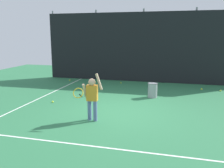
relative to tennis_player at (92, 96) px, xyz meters
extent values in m
plane|color=#2D7247|center=(0.58, 1.00, -0.73)|extent=(20.00, 20.00, 0.00)
cube|color=white|center=(0.58, -1.52, -0.72)|extent=(9.00, 0.05, 0.00)
cube|color=white|center=(-2.74, 2.00, -0.72)|extent=(0.05, 9.00, 0.00)
cube|color=black|center=(0.58, 6.14, 1.01)|extent=(10.17, 0.08, 3.48)
cylinder|color=slate|center=(-4.35, 6.20, 1.09)|extent=(0.09, 0.09, 3.63)
cylinder|color=slate|center=(-1.89, 6.20, 1.09)|extent=(0.09, 0.09, 3.63)
cylinder|color=slate|center=(0.58, 6.20, 1.09)|extent=(0.09, 0.09, 3.63)
cylinder|color=slate|center=(3.05, 6.20, 1.09)|extent=(0.09, 0.09, 3.63)
cylinder|color=slate|center=(-0.08, 0.04, -0.44)|extent=(0.11, 0.11, 0.58)
cylinder|color=slate|center=(0.10, 0.00, -0.44)|extent=(0.11, 0.11, 0.58)
cube|color=orange|center=(0.01, 0.02, 0.07)|extent=(0.31, 0.19, 0.44)
sphere|color=tan|center=(0.01, 0.02, 0.38)|extent=(0.20, 0.20, 0.20)
cylinder|color=tan|center=(0.20, 0.05, 0.39)|extent=(0.21, 0.08, 0.46)
cylinder|color=tan|center=(-0.18, -0.06, 0.14)|extent=(0.09, 0.29, 0.43)
cylinder|color=black|center=(-0.24, -0.18, 0.03)|extent=(0.05, 0.24, 0.15)
torus|color=yellow|center=(-0.23, -0.40, 0.16)|extent=(0.30, 0.18, 0.26)
cylinder|color=gray|center=(1.41, 3.03, -0.45)|extent=(0.36, 0.36, 0.55)
torus|color=#595B60|center=(1.41, 3.03, -0.18)|extent=(0.38, 0.38, 0.02)
sphere|color=#CCE033|center=(-1.96, 1.38, -0.69)|extent=(0.07, 0.07, 0.07)
sphere|color=#CCE033|center=(-0.36, 5.36, -0.69)|extent=(0.07, 0.07, 0.07)
sphere|color=#CCE033|center=(-3.10, 5.35, -0.69)|extent=(0.07, 0.07, 0.07)
sphere|color=#CCE033|center=(4.13, 4.75, -0.69)|extent=(0.07, 0.07, 0.07)
sphere|color=#CCE033|center=(3.38, 4.88, -0.69)|extent=(0.07, 0.07, 0.07)
camera|label=1|loc=(2.19, -6.15, 1.66)|focal=38.83mm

